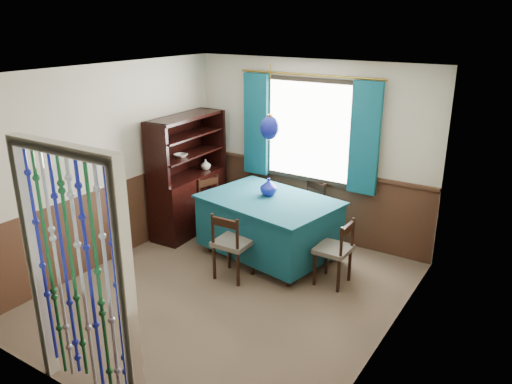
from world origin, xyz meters
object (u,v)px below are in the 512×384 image
Objects in this scene: chair_right at (335,250)px; pendant_lamp at (270,127)px; vase_table at (269,188)px; bowl_shelf at (181,155)px; sideboard at (188,192)px; chair_near at (232,244)px; chair_left at (215,205)px; chair_far at (308,210)px; vase_sideboard at (206,164)px; dining_table at (269,224)px.

pendant_lamp reaches higher than chair_right.
vase_table is at bearing 124.39° from pendant_lamp.
bowl_shelf is at bearing -172.30° from vase_table.
sideboard is at bearing 174.96° from pendant_lamp.
chair_right is 2.51m from sideboard.
chair_near is 0.97m from vase_table.
chair_left is (-0.96, 0.93, -0.00)m from chair_near.
bowl_shelf is (0.06, -0.19, 0.60)m from sideboard.
chair_far is 0.50× the size of sideboard.
dining_table is at bearing -18.81° from vase_sideboard.
chair_left is at bearing 5.32° from sideboard.
vase_sideboard is (-0.37, 0.28, 0.49)m from chair_left.
vase_sideboard reaches higher than chair_far.
pendant_lamp is at bearing 97.92° from chair_far.
chair_right is (1.03, -0.19, -0.03)m from dining_table.
chair_far reaches higher than chair_right.
bowl_shelf is (-1.40, -0.07, 0.73)m from dining_table.
chair_far is 1.68m from vase_sideboard.
chair_left is 1.06m from vase_table.
sideboard is (-0.43, -0.06, 0.15)m from chair_left.
chair_far is at bearing 85.26° from dining_table.
vase_table reaches higher than chair_far.
chair_far is at bearing 126.45° from chair_left.
vase_sideboard reaches higher than chair_near.
chair_right is (0.84, -0.92, -0.03)m from chair_far.
chair_right is 1.67m from pendant_lamp.
vase_sideboard is (-2.43, 0.67, 0.51)m from chair_right.
chair_near is at bearing 116.61° from chair_right.
vase_table is 1.36m from bowl_shelf.
chair_near is at bearing -95.58° from pendant_lamp.
sideboard is 0.49m from vase_sideboard.
chair_near is 4.33× the size of bowl_shelf.
vase_table reaches higher than chair_right.
vase_sideboard is at bearing 75.00° from chair_right.
bowl_shelf is at bearing 49.18° from chair_far.
pendant_lamp is at bearing 79.81° from chair_right.
pendant_lamp is (-1.03, 0.19, 1.30)m from chair_right.
vase_table is (-0.01, 0.85, 0.46)m from chair_near.
chair_near is 1.01× the size of chair_left.
chair_far reaches higher than dining_table.
dining_table is 0.47m from vase_table.
chair_far is 5.13× the size of vase_sideboard.
chair_right is 0.48× the size of sideboard.
bowl_shelf reaches higher than chair_far.
vase_table is 1.25× the size of vase_sideboard.
pendant_lamp reaches higher than chair_near.
vase_table is (1.38, -0.02, 0.32)m from sideboard.
vase_sideboard is (0.06, 0.35, 0.35)m from sideboard.
chair_far is 4.41× the size of bowl_shelf.
chair_near is 1.49m from chair_far.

